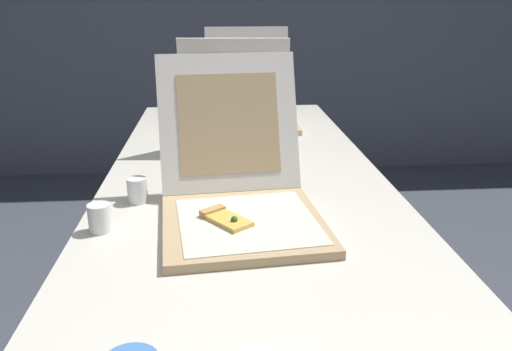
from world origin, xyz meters
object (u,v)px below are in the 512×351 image
Objects in this scene: cup_white_near_left at (100,218)px; pizza_box_middle at (233,142)px; cup_white_near_center at (137,190)px; table at (246,193)px; pizza_box_back at (250,110)px; pizza_box_front at (240,199)px.

pizza_box_middle is at bearing 58.59° from cup_white_near_left.
pizza_box_middle is 0.46m from cup_white_near_center.
table is 0.51m from cup_white_near_left.
pizza_box_back is 6.91× the size of cup_white_near_left.
cup_white_near_left is 1.00× the size of cup_white_near_center.
pizza_box_back reaches higher than cup_white_near_left.
pizza_box_middle is 0.51m from pizza_box_back.
pizza_box_middle and pizza_box_back have the same top height.
pizza_box_middle is at bearing 53.85° from cup_white_near_center.
pizza_box_middle is at bearing -100.62° from pizza_box_back.
pizza_box_middle is at bearing 98.73° from table.
pizza_box_back is at bearing 67.61° from cup_white_near_center.
cup_white_near_center is (-0.27, 0.13, -0.02)m from pizza_box_front.
cup_white_near_left is (-0.42, -1.05, -0.02)m from pizza_box_back.
pizza_box_front is at bearing -85.53° from pizza_box_middle.
pizza_box_front is 0.30m from cup_white_near_center.
cup_white_near_center is (-0.36, -0.87, -0.02)m from pizza_box_back.
pizza_box_middle is (0.00, 0.50, 0.00)m from pizza_box_front.
pizza_box_middle is at bearing 84.40° from pizza_box_front.
pizza_box_back is at bearing 68.05° from cup_white_near_left.
pizza_box_front is 1.01m from pizza_box_back.
pizza_box_middle is (-0.03, 0.19, 0.11)m from table.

